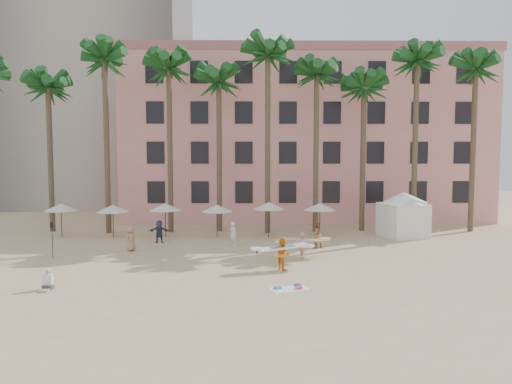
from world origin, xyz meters
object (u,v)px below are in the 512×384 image
object	(u,v)px
carrier_yellow	(303,243)
carrier_white	(283,253)
pink_hotel	(301,140)
cabana	(403,210)

from	to	relation	value
carrier_yellow	carrier_white	size ratio (longest dim) A/B	0.98
pink_hotel	carrier_yellow	size ratio (longest dim) A/B	11.75
cabana	carrier_yellow	size ratio (longest dim) A/B	1.85
carrier_yellow	cabana	bearing A→B (deg)	41.30
pink_hotel	carrier_white	world-z (taller)	pink_hotel
carrier_yellow	carrier_white	distance (m)	3.10
pink_hotel	carrier_yellow	xyz separation A→B (m)	(-2.20, -21.09, -7.06)
carrier_yellow	carrier_white	xyz separation A→B (m)	(-1.43, -2.75, 0.01)
cabana	carrier_white	xyz separation A→B (m)	(-10.12, -10.38, -1.12)
pink_hotel	carrier_white	distance (m)	25.13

